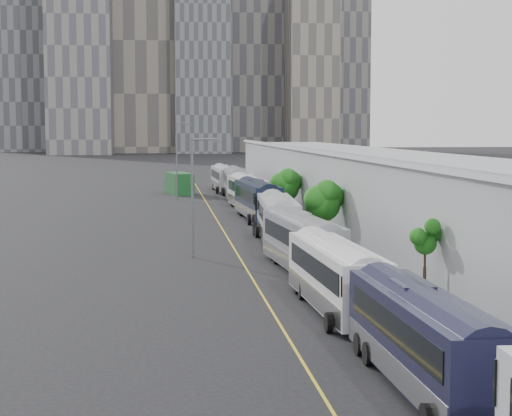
{
  "coord_description": "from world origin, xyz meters",
  "views": [
    {
      "loc": [
        -6.86,
        -6.8,
        9.06
      ],
      "look_at": [
        0.25,
        57.82,
        3.0
      ],
      "focal_mm": 60.0,
      "sensor_mm": 36.0,
      "label": 1
    }
  ],
  "objects": [
    {
      "name": "bus_1",
      "position": [
        2.11,
        21.54,
        1.48
      ],
      "size": [
        2.7,
        12.03,
        3.51
      ],
      "rotation": [
        0.0,
        0.0,
        0.02
      ],
      "color": "black",
      "rests_on": "ground"
    },
    {
      "name": "bus_2",
      "position": [
        1.65,
        34.32,
        1.5
      ],
      "size": [
        2.93,
        12.22,
        3.55
      ],
      "rotation": [
        0.0,
        0.0,
        0.04
      ],
      "color": "white",
      "rests_on": "ground"
    },
    {
      "name": "street_lamp_near",
      "position": [
        -4.58,
        52.97,
        4.89
      ],
      "size": [
        2.04,
        0.22,
        8.41
      ],
      "color": "#59595E",
      "rests_on": "ground"
    },
    {
      "name": "bus_7",
      "position": [
        2.66,
        104.14,
        1.67
      ],
      "size": [
        3.3,
        13.62,
        3.95
      ],
      "rotation": [
        0.0,
        0.0,
        -0.04
      ],
      "color": "gray",
      "rests_on": "ground"
    },
    {
      "name": "bus_4",
      "position": [
        2.23,
        60.01,
        1.6
      ],
      "size": [
        3.4,
        13.1,
        3.79
      ],
      "rotation": [
        0.0,
        0.0,
        -0.06
      ],
      "color": "#B9BBC4",
      "rests_on": "ground"
    },
    {
      "name": "depot",
      "position": [
        12.99,
        55.0,
        3.51
      ],
      "size": [
        12.45,
        160.4,
        7.2
      ],
      "color": "gray",
      "rests_on": "ground"
    },
    {
      "name": "skyline",
      "position": [
        -2.9,
        324.16,
        50.85
      ],
      "size": [
        145.0,
        64.0,
        120.0
      ],
      "color": "slate",
      "rests_on": "ground"
    },
    {
      "name": "tree_2",
      "position": [
        5.4,
        57.68,
        3.71
      ],
      "size": [
        2.8,
        2.8,
        5.11
      ],
      "color": "black",
      "rests_on": "ground"
    },
    {
      "name": "tree_1",
      "position": [
        6.22,
        34.47,
        3.39
      ],
      "size": [
        1.17,
        1.17,
        4.09
      ],
      "color": "black",
      "rests_on": "ground"
    },
    {
      "name": "bus_5",
      "position": [
        2.58,
        77.53,
        1.65
      ],
      "size": [
        3.51,
        13.54,
        3.92
      ],
      "rotation": [
        0.0,
        0.0,
        0.06
      ],
      "color": "black",
      "rests_on": "ground"
    },
    {
      "name": "suv",
      "position": [
        -4.34,
        129.74,
        0.81
      ],
      "size": [
        4.03,
        6.32,
        1.62
      ],
      "primitive_type": "imported",
      "rotation": [
        0.0,
        0.0,
        0.25
      ],
      "color": "black",
      "rests_on": "ground"
    },
    {
      "name": "bus_6",
      "position": [
        2.6,
        88.28,
        1.62
      ],
      "size": [
        3.44,
        13.3,
        3.85
      ],
      "rotation": [
        0.0,
        0.0,
        0.06
      ],
      "color": "white",
      "rests_on": "ground"
    },
    {
      "name": "bus_3",
      "position": [
        1.92,
        46.25,
        1.54
      ],
      "size": [
        3.56,
        12.67,
        3.65
      ],
      "rotation": [
        0.0,
        0.0,
        0.08
      ],
      "color": "gray",
      "rests_on": "ground"
    },
    {
      "name": "sidewalk",
      "position": [
        9.0,
        55.0,
        0.06
      ],
      "size": [
        10.0,
        170.0,
        0.12
      ],
      "primitive_type": "cube",
      "color": "gray",
      "rests_on": "ground"
    },
    {
      "name": "tree_3",
      "position": [
        5.34,
        77.61,
        3.63
      ],
      "size": [
        2.92,
        2.92,
        5.1
      ],
      "color": "black",
      "rests_on": "ground"
    },
    {
      "name": "lane_line",
      "position": [
        -1.5,
        55.0,
        0.01
      ],
      "size": [
        0.12,
        160.0,
        0.02
      ],
      "primitive_type": "cube",
      "color": "gold",
      "rests_on": "ground"
    },
    {
      "name": "shipping_container",
      "position": [
        -4.54,
        111.52,
        1.48
      ],
      "size": [
        4.03,
        7.29,
        2.96
      ],
      "primitive_type": "cube",
      "rotation": [
        0.0,
        0.0,
        0.22
      ],
      "color": "#15451E",
      "rests_on": "ground"
    },
    {
      "name": "street_lamp_far",
      "position": [
        -4.84,
        102.0,
        5.6
      ],
      "size": [
        2.04,
        0.22,
        9.8
      ],
      "color": "#59595E",
      "rests_on": "ground"
    },
    {
      "name": "bus_8",
      "position": [
        2.0,
        116.35,
        1.59
      ],
      "size": [
        3.01,
        12.93,
        3.76
      ],
      "rotation": [
        0.0,
        0.0,
        0.03
      ],
      "color": "silver",
      "rests_on": "ground"
    }
  ]
}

